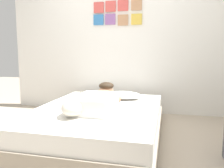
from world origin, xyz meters
TOP-DOWN VIEW (x-y plane):
  - ground_plane at (0.00, 0.00)m, footprint 11.64×11.64m
  - back_wall at (-0.00, 1.47)m, footprint 3.82×0.12m
  - bed at (0.03, 0.20)m, footprint 1.48×2.05m
  - pillow at (0.23, 0.78)m, footprint 0.52×0.32m
  - person_lying at (0.05, 0.17)m, footprint 0.43×0.92m
  - dog at (-0.10, -0.15)m, footprint 0.26×0.57m
  - coffee_cup at (0.14, 0.53)m, footprint 0.12×0.09m
  - cell_phone at (-0.10, 0.27)m, footprint 0.07×0.14m

SIDE VIEW (x-z plane):
  - ground_plane at x=0.00m, z-range 0.00..0.00m
  - bed at x=0.03m, z-range 0.00..0.35m
  - cell_phone at x=-0.10m, z-range 0.35..0.36m
  - coffee_cup at x=0.14m, z-range 0.35..0.42m
  - pillow at x=0.23m, z-range 0.35..0.46m
  - dog at x=-0.10m, z-range 0.34..0.56m
  - person_lying at x=0.05m, z-range 0.32..0.59m
  - back_wall at x=0.00m, z-range 0.00..2.50m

